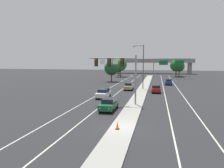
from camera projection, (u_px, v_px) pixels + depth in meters
name	position (u px, v px, depth m)	size (l,w,h in m)	color
ground_plane	(122.00, 128.00, 19.72)	(260.00, 260.00, 0.00)	#28282B
median_island	(139.00, 96.00, 37.16)	(2.40, 110.00, 0.15)	#9E9B93
lane_stripe_oncoming_center	(121.00, 91.00, 44.98)	(0.14, 100.00, 0.01)	silver
lane_stripe_receding_center	(164.00, 92.00, 42.93)	(0.14, 100.00, 0.01)	silver
edge_stripe_left	(106.00, 90.00, 45.69)	(0.14, 100.00, 0.01)	silver
edge_stripe_right	(181.00, 92.00, 42.22)	(0.14, 100.00, 0.01)	silver
overhead_signal_mast	(119.00, 68.00, 29.96)	(7.13, 0.44, 7.20)	gray
street_lamp_median	(142.00, 64.00, 46.14)	(2.58, 0.28, 10.00)	#4C4C51
car_oncoming_green	(109.00, 104.00, 27.02)	(1.85, 4.48, 1.58)	#195633
car_oncoming_white	(103.00, 93.00, 36.07)	(1.87, 4.49, 1.58)	silver
car_oncoming_tan	(129.00, 86.00, 46.18)	(1.86, 4.48, 1.58)	tan
car_receding_red	(156.00, 88.00, 42.26)	(1.90, 4.50, 1.58)	maroon
car_receding_blue	(168.00, 82.00, 55.98)	(1.89, 4.50, 1.58)	navy
traffic_cone_median_nose	(117.00, 125.00, 18.97)	(0.36, 0.36, 0.74)	black
highway_sign_gantry	(171.00, 62.00, 75.75)	(13.28, 0.42, 7.50)	gray
overpass_bridge	(151.00, 62.00, 106.97)	(42.40, 6.40, 7.65)	gray
tree_far_left_b	(120.00, 65.00, 83.42)	(5.36, 5.36, 7.75)	#4C3823
tree_far_left_a	(119.00, 69.00, 92.55)	(3.32, 3.32, 4.80)	#4C3823
tree_far_right_c	(179.00, 66.00, 86.45)	(4.45, 4.45, 6.44)	#4C3823
tree_far_left_c	(111.00, 68.00, 64.09)	(4.54, 4.54, 6.57)	#4C3823
tree_far_right_a	(176.00, 66.00, 83.25)	(4.96, 4.96, 7.17)	#4C3823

